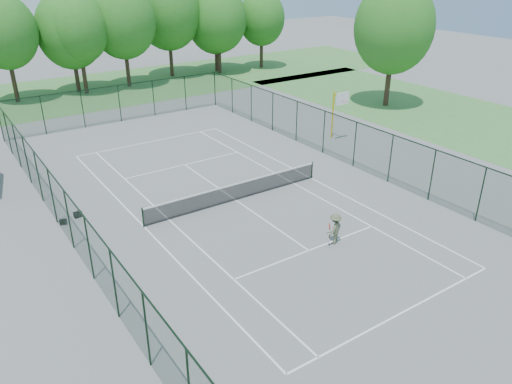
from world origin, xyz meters
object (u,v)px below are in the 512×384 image
Objects in this scene: sports_bag_a at (63,222)px; tennis_net at (236,191)px; basketball_goal at (338,106)px; tennis_player at (335,229)px.

tennis_net is at bearing 5.81° from sports_bag_a.
basketball_goal is 2.12× the size of tennis_player.
basketball_goal is 10.58× the size of sports_bag_a.
tennis_net is 3.04× the size of basketball_goal.
sports_bag_a is (-20.46, -1.99, -2.43)m from basketball_goal.
sports_bag_a is 13.72m from tennis_player.
sports_bag_a is (-8.79, 2.59, -0.44)m from tennis_net.
basketball_goal is 20.70m from sports_bag_a.
tennis_player is (-10.24, -11.12, -1.79)m from basketball_goal.
basketball_goal reaches higher than tennis_player.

